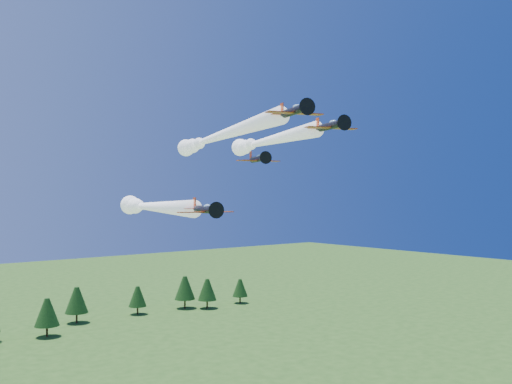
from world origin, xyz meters
TOP-DOWN VIEW (x-y plane):
  - plane_lead at (8.16, 25.11)m, footprint 23.28×59.38m
  - plane_left at (-3.89, 28.09)m, footprint 14.27×45.40m
  - plane_right at (17.72, 22.70)m, footprint 18.69×45.27m
  - plane_slot at (1.95, 5.51)m, footprint 6.66×7.44m
  - treeline at (-3.04, 109.98)m, footprint 162.67×21.35m

SIDE VIEW (x-z plane):
  - treeline at x=-3.04m, z-range 1.12..12.58m
  - plane_left at x=-3.89m, z-range 36.64..40.34m
  - plane_slot at x=1.95m, z-range 44.70..47.06m
  - plane_right at x=17.72m, z-range 48.89..52.59m
  - plane_lead at x=8.16m, z-range 49.36..53.06m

